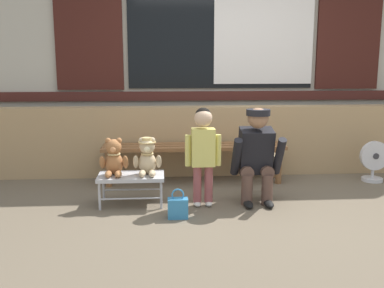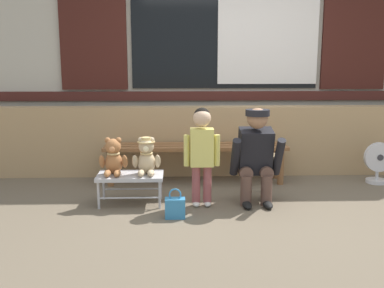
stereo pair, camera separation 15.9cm
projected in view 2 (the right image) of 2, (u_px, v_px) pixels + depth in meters
name	position (u px, v px, depth m)	size (l,w,h in m)	color
ground_plane	(244.00, 211.00, 4.06)	(60.00, 60.00, 0.00)	brown
brick_low_wall	(227.00, 141.00, 5.39)	(7.02, 0.25, 0.85)	tan
shop_facade	(225.00, 37.00, 5.66)	(7.17, 0.26, 3.39)	#B7B2A3
wooden_bench_long	(196.00, 151.00, 5.02)	(2.10, 0.40, 0.44)	brown
small_display_bench	(130.00, 177.00, 4.25)	(0.64, 0.36, 0.30)	#BCBCC1
teddy_bear_plain	(113.00, 158.00, 4.21)	(0.28, 0.26, 0.36)	#A86B3D
teddy_bear_with_hat	(146.00, 157.00, 4.22)	(0.28, 0.27, 0.36)	#CCB289
child_standing	(202.00, 146.00, 4.12)	(0.35, 0.18, 0.96)	#994C4C
adult_crouching	(257.00, 155.00, 4.24)	(0.50, 0.49, 0.95)	brown
handbag_on_ground	(175.00, 207.00, 3.88)	(0.18, 0.11, 0.27)	teal
floor_fan	(378.00, 163.00, 4.99)	(0.34, 0.24, 0.48)	silver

